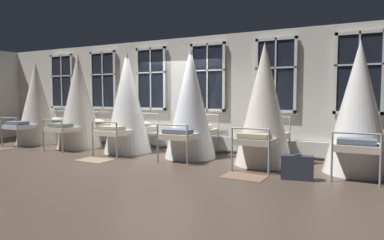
% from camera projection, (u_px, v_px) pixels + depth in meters
% --- Properties ---
extents(ground, '(25.94, 25.94, 0.00)m').
position_uv_depth(ground, '(159.00, 154.00, 8.76)').
color(ground, '#4C3D33').
extents(back_wall_with_windows, '(13.97, 0.10, 3.13)m').
position_uv_depth(back_wall_with_windows, '(180.00, 94.00, 9.63)').
color(back_wall_with_windows, silver).
rests_on(back_wall_with_windows, ground).
extents(window_bank, '(10.17, 0.10, 2.86)m').
position_uv_depth(window_bank, '(178.00, 109.00, 9.56)').
color(window_bank, black).
rests_on(window_bank, ground).
extents(cot_first, '(1.27, 1.92, 2.57)m').
position_uv_depth(cot_first, '(36.00, 104.00, 10.66)').
color(cot_first, '#9EA3A8').
rests_on(cot_first, ground).
extents(cot_second, '(1.27, 1.92, 2.75)m').
position_uv_depth(cot_second, '(79.00, 102.00, 9.84)').
color(cot_second, '#9EA3A8').
rests_on(cot_second, ground).
extents(cot_third, '(1.27, 1.91, 2.72)m').
position_uv_depth(cot_third, '(127.00, 103.00, 9.01)').
color(cot_third, '#9EA3A8').
rests_on(cot_third, ground).
extents(cot_fourth, '(1.27, 1.92, 2.68)m').
position_uv_depth(cot_fourth, '(190.00, 104.00, 8.24)').
color(cot_fourth, '#9EA3A8').
rests_on(cot_fourth, ground).
extents(cot_fifth, '(1.27, 1.91, 2.68)m').
position_uv_depth(cot_fifth, '(264.00, 105.00, 7.37)').
color(cot_fifth, '#9EA3A8').
rests_on(cot_fifth, ground).
extents(cot_sixth, '(1.27, 1.90, 2.60)m').
position_uv_depth(cot_sixth, '(359.00, 109.00, 6.53)').
color(cot_sixth, '#9EA3A8').
rests_on(cot_sixth, ground).
extents(rug_third, '(0.80, 0.57, 0.01)m').
position_uv_depth(rug_third, '(95.00, 160.00, 7.94)').
color(rug_third, '#8E7A5B').
rests_on(rug_third, ground).
extents(rug_fifth, '(0.81, 0.58, 0.01)m').
position_uv_depth(rug_fifth, '(244.00, 177.00, 6.29)').
color(rug_fifth, brown).
rests_on(rug_fifth, ground).
extents(suitcase_dark, '(0.58, 0.29, 0.47)m').
position_uv_depth(suitcase_dark, '(297.00, 167.00, 6.07)').
color(suitcase_dark, '#2D3342').
rests_on(suitcase_dark, ground).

